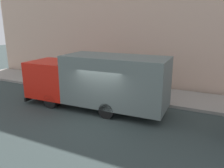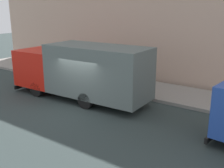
{
  "view_description": "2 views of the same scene",
  "coord_description": "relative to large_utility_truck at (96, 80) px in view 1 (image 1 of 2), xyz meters",
  "views": [
    {
      "loc": [
        -9.59,
        -5.43,
        4.83
      ],
      "look_at": [
        0.68,
        -0.36,
        1.7
      ],
      "focal_mm": 35.84,
      "sensor_mm": 36.0,
      "label": 1
    },
    {
      "loc": [
        -10.08,
        -9.26,
        5.1
      ],
      "look_at": [
        1.18,
        -1.24,
        1.19
      ],
      "focal_mm": 43.94,
      "sensor_mm": 36.0,
      "label": 2
    }
  ],
  "objects": [
    {
      "name": "large_utility_truck",
      "position": [
        0.0,
        0.0,
        0.0
      ],
      "size": [
        2.74,
        8.57,
        3.13
      ],
      "rotation": [
        0.0,
        0.0,
        0.04
      ],
      "color": "red",
      "rests_on": "ground"
    },
    {
      "name": "building_facade",
      "position": [
        5.85,
        -0.83,
        4.49
      ],
      "size": [
        0.5,
        30.0,
        12.34
      ],
      "primitive_type": "cube",
      "color": "tan",
      "rests_on": "ground"
    },
    {
      "name": "pedestrian_standing",
      "position": [
        4.79,
        5.02,
        -0.55
      ],
      "size": [
        0.48,
        0.48,
        1.79
      ],
      "rotation": [
        0.0,
        0.0,
        5.58
      ],
      "color": "#4E394B",
      "rests_on": "sidewalk"
    },
    {
      "name": "traffic_cone_orange",
      "position": [
        2.67,
        3.27,
        -1.15
      ],
      "size": [
        0.49,
        0.49,
        0.71
      ],
      "primitive_type": "cone",
      "color": "orange",
      "rests_on": "sidewalk"
    },
    {
      "name": "ground",
      "position": [
        -1.07,
        -0.83,
        -1.68
      ],
      "size": [
        80.0,
        80.0,
        0.0
      ],
      "primitive_type": "plane",
      "color": "#2C3736"
    },
    {
      "name": "sidewalk",
      "position": [
        3.64,
        -0.83,
        -1.59
      ],
      "size": [
        3.42,
        30.0,
        0.18
      ],
      "primitive_type": "cube",
      "color": "gray",
      "rests_on": "ground"
    },
    {
      "name": "street_sign_post",
      "position": [
        2.33,
        0.77,
        0.1
      ],
      "size": [
        0.44,
        0.08,
        2.72
      ],
      "color": "#4C5156",
      "rests_on": "sidewalk"
    },
    {
      "name": "pedestrian_walking",
      "position": [
        3.94,
        2.73,
        -0.62
      ],
      "size": [
        0.53,
        0.53,
        1.7
      ],
      "rotation": [
        0.0,
        0.0,
        2.65
      ],
      "color": "#232725",
      "rests_on": "sidewalk"
    }
  ]
}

